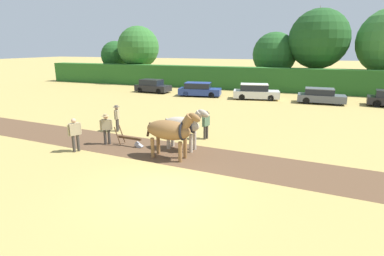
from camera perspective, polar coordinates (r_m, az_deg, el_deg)
name	(u,v)px	position (r m, az deg, el deg)	size (l,w,h in m)	color
ground_plane	(163,189)	(11.46, -5.60, -11.48)	(240.00, 240.00, 0.00)	#A88E4C
plowed_furrow_strip	(103,142)	(17.47, -16.58, -2.51)	(30.41, 3.10, 0.01)	brown
hedgerow	(265,79)	(37.27, 13.66, 9.02)	(62.60, 1.82, 2.75)	#286023
tree_far_left	(116,56)	(49.25, -14.36, 13.19)	(4.43, 4.43, 6.00)	#423323
tree_left	(138,47)	(45.38, -10.19, 14.89)	(5.93, 5.93, 8.02)	brown
tree_center_left	(274,54)	(41.36, 15.42, 13.40)	(5.58, 5.58, 7.00)	#423323
tree_center	(319,39)	(40.34, 23.00, 15.33)	(7.04, 7.04, 9.55)	brown
church_spire	(317,36)	(76.46, 22.76, 15.79)	(2.17, 2.17, 14.10)	gray
draft_horse_lead_left	(171,130)	(13.95, -4.12, -0.44)	(2.90, 1.11, 2.38)	brown
draft_horse_lead_right	(183,125)	(15.14, -1.66, 0.54)	(2.63, 0.97, 2.28)	#B2A38E
plow	(132,141)	(16.21, -11.40, -2.37)	(1.66, 0.48, 1.13)	#4C331E
farmer_at_plow	(106,127)	(16.70, -16.01, 0.21)	(0.56, 0.43, 1.68)	#38332D
farmer_beside_team	(206,123)	(17.02, 2.67, 0.92)	(0.40, 0.60, 1.62)	#38332D
farmer_onlooker_left	(75,132)	(16.02, -21.44, -0.77)	(0.42, 0.62, 1.73)	#38332D
farmer_onlooker_right	(117,116)	(19.20, -14.11, 2.19)	(0.41, 0.62, 1.65)	#38332D
parked_car_far_left	(152,86)	(35.36, -7.54, 7.91)	(4.21, 2.11, 1.48)	black
parked_car_left	(199,90)	(32.25, 1.39, 7.32)	(4.65, 2.47, 1.46)	navy
parked_car_center_left	(255,92)	(30.97, 12.00, 6.74)	(4.74, 2.57, 1.54)	silver
parked_car_center	(321,96)	(30.55, 23.30, 5.61)	(4.18, 1.81, 1.41)	#565B66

